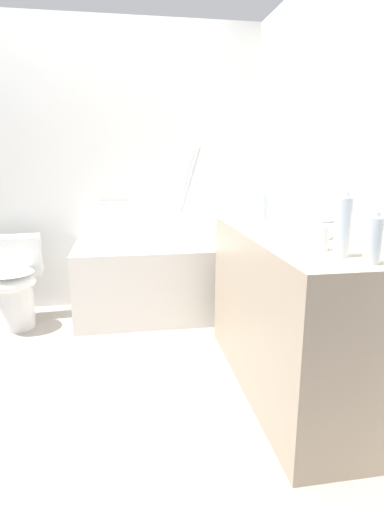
{
  "coord_description": "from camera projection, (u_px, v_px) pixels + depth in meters",
  "views": [
    {
      "loc": [
        0.32,
        -2.33,
        1.26
      ],
      "look_at": [
        0.74,
        0.16,
        0.64
      ],
      "focal_mm": 28.56,
      "sensor_mm": 36.0,
      "label": 1
    }
  ],
  "objects": [
    {
      "name": "bathtub",
      "position": [
        173.0,
        277.0,
        3.3
      ],
      "size": [
        1.53,
        0.68,
        1.34
      ],
      "color": "white",
      "rests_on": "ground_plane"
    },
    {
      "name": "wall_back_tiled",
      "position": [
        83.0,
        169.0,
        3.36
      ],
      "size": [
        3.36,
        0.1,
        2.32
      ],
      "primitive_type": "cube",
      "color": "silver",
      "rests_on": "ground_plane"
    },
    {
      "name": "sink_basin",
      "position": [
        298.0,
        230.0,
        2.08
      ],
      "size": [
        0.35,
        0.35,
        0.06
      ],
      "primitive_type": "cylinder",
      "color": "white",
      "rests_on": "vanity_counter"
    },
    {
      "name": "water_bottle_4",
      "position": [
        343.0,
        226.0,
        1.62
      ],
      "size": [
        0.07,
        0.07,
        0.26
      ],
      "color": "silver",
      "rests_on": "vanity_counter"
    },
    {
      "name": "water_bottle_5",
      "position": [
        267.0,
        203.0,
        2.61
      ],
      "size": [
        0.06,
        0.06,
        0.23
      ],
      "color": "silver",
      "rests_on": "vanity_counter"
    },
    {
      "name": "water_bottle_1",
      "position": [
        263.0,
        208.0,
        2.47
      ],
      "size": [
        0.07,
        0.07,
        0.2
      ],
      "color": "silver",
      "rests_on": "vanity_counter"
    },
    {
      "name": "drinking_glass_0",
      "position": [
        285.0,
        219.0,
        2.3
      ],
      "size": [
        0.08,
        0.08,
        0.1
      ],
      "primitive_type": "cylinder",
      "color": "white",
      "rests_on": "vanity_counter"
    },
    {
      "name": "water_bottle_3",
      "position": [
        276.0,
        211.0,
        2.39
      ],
      "size": [
        0.06,
        0.06,
        0.18
      ],
      "color": "silver",
      "rests_on": "vanity_counter"
    },
    {
      "name": "ground_plane",
      "position": [
        77.0,
        369.0,
        2.48
      ],
      "size": [
        3.96,
        3.96,
        0.0
      ],
      "primitive_type": "plane",
      "color": "#9E9389"
    },
    {
      "name": "wall_right_mirror",
      "position": [
        325.0,
        174.0,
        2.45
      ],
      "size": [
        0.1,
        2.71,
        2.32
      ],
      "primitive_type": "cube",
      "color": "silver",
      "rests_on": "ground_plane"
    },
    {
      "name": "toilet",
      "position": [
        15.0,
        281.0,
        3.06
      ],
      "size": [
        0.4,
        0.51,
        0.68
      ],
      "rotation": [
        0.0,
        0.0,
        -1.48
      ],
      "color": "white",
      "rests_on": "ground_plane"
    },
    {
      "name": "drinking_glass_1",
      "position": [
        321.0,
        238.0,
        1.75
      ],
      "size": [
        0.07,
        0.07,
        0.1
      ],
      "primitive_type": "cylinder",
      "color": "white",
      "rests_on": "vanity_counter"
    },
    {
      "name": "vanity_counter",
      "position": [
        293.0,
        314.0,
        2.2
      ],
      "size": [
        0.55,
        1.4,
        0.87
      ],
      "primitive_type": "cube",
      "color": "tan",
      "rests_on": "ground_plane"
    },
    {
      "name": "water_bottle_2",
      "position": [
        253.0,
        204.0,
        2.63
      ],
      "size": [
        0.07,
        0.07,
        0.21
      ],
      "color": "silver",
      "rests_on": "vanity_counter"
    },
    {
      "name": "water_bottle_0",
      "position": [
        373.0,
        240.0,
        1.51
      ],
      "size": [
        0.06,
        0.06,
        0.2
      ],
      "color": "silver",
      "rests_on": "vanity_counter"
    },
    {
      "name": "sink_faucet",
      "position": [
        335.0,
        228.0,
        2.11
      ],
      "size": [
        0.11,
        0.15,
        0.08
      ],
      "color": "#A6A6AB",
      "rests_on": "vanity_counter"
    }
  ]
}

